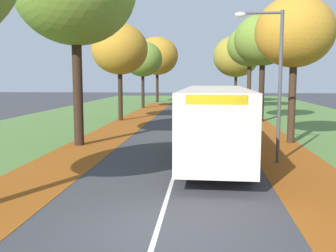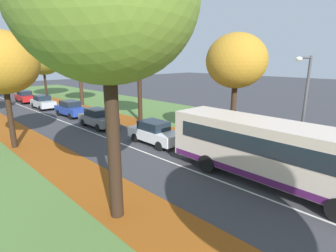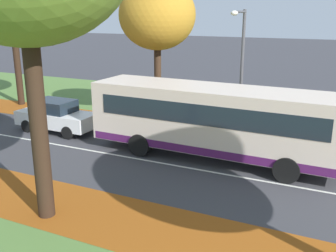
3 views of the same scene
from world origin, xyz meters
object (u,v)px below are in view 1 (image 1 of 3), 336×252
(car_grey_following, at_px, (207,110))
(tree_right_mid, at_px, (263,40))
(tree_left_mid, at_px, (120,49))
(car_white_lead, at_px, (214,119))
(car_red_trailing, at_px, (206,98))
(tree_left_far, at_px, (143,59))
(tree_right_far, at_px, (250,46))
(car_silver_fourth_in_line, at_px, (206,101))
(tree_left_distant, at_px, (157,56))
(tree_right_near, at_px, (295,33))
(streetlamp_right, at_px, (272,69))
(tree_right_distant, at_px, (236,56))
(bus, at_px, (215,119))
(car_blue_third_in_line, at_px, (211,105))

(car_grey_following, bearing_deg, tree_right_mid, -10.69)
(tree_left_mid, height_order, car_grey_following, tree_left_mid)
(tree_right_mid, relative_size, car_white_lead, 1.95)
(car_red_trailing, bearing_deg, tree_left_far, -134.80)
(tree_left_mid, distance_m, tree_left_far, 12.81)
(tree_left_mid, distance_m, tree_right_mid, 11.08)
(tree_right_far, distance_m, car_silver_fourth_in_line, 7.60)
(tree_left_distant, height_order, car_silver_fourth_in_line, tree_left_distant)
(tree_right_near, relative_size, car_grey_following, 1.78)
(car_white_lead, bearing_deg, streetlamp_right, -77.34)
(tree_right_distant, distance_m, bus, 38.02)
(tree_right_distant, height_order, car_silver_fourth_in_line, tree_right_distant)
(tree_left_far, relative_size, tree_left_distant, 0.83)
(tree_right_near, distance_m, tree_right_mid, 10.05)
(car_silver_fourth_in_line, bearing_deg, tree_left_distant, 123.30)
(car_silver_fourth_in_line, bearing_deg, tree_right_distant, 67.09)
(tree_right_mid, height_order, streetlamp_right, tree_right_mid)
(tree_right_mid, bearing_deg, tree_right_near, -89.23)
(car_blue_third_in_line, bearing_deg, tree_right_near, -76.85)
(tree_left_mid, xyz_separation_m, car_red_trailing, (6.88, 19.92, -4.80))
(car_silver_fourth_in_line, bearing_deg, car_blue_third_in_line, -86.18)
(tree_left_mid, bearing_deg, car_red_trailing, 70.94)
(bus, bearing_deg, streetlamp_right, -9.80)
(tree_left_mid, distance_m, tree_right_far, 17.10)
(tree_right_mid, relative_size, tree_right_far, 0.92)
(tree_right_far, distance_m, car_white_lead, 20.11)
(tree_left_mid, bearing_deg, tree_left_distant, 89.59)
(tree_left_mid, bearing_deg, car_silver_fourth_in_line, 62.89)
(tree_right_far, bearing_deg, tree_right_near, -90.78)
(car_silver_fourth_in_line, bearing_deg, car_red_trailing, 89.65)
(car_white_lead, bearing_deg, bus, -91.23)
(tree_right_far, height_order, bus, tree_right_far)
(tree_right_distant, bearing_deg, streetlamp_right, -92.42)
(tree_right_mid, bearing_deg, car_grey_following, 169.31)
(car_silver_fourth_in_line, bearing_deg, tree_left_mid, -117.11)
(tree_right_distant, relative_size, car_silver_fourth_in_line, 2.11)
(tree_right_far, height_order, car_red_trailing, tree_right_far)
(bus, bearing_deg, tree_right_mid, 74.96)
(tree_left_mid, distance_m, tree_right_distant, 25.41)
(tree_left_mid, bearing_deg, tree_right_far, 47.58)
(car_blue_third_in_line, distance_m, car_silver_fourth_in_line, 6.55)
(streetlamp_right, bearing_deg, tree_right_near, 69.15)
(tree_right_far, bearing_deg, car_silver_fourth_in_line, 170.62)
(car_blue_third_in_line, height_order, car_red_trailing, same)
(tree_right_distant, xyz_separation_m, car_blue_third_in_line, (-3.62, -16.12, -5.41))
(tree_right_distant, distance_m, streetlamp_right, 38.06)
(tree_right_distant, relative_size, bus, 0.86)
(tree_right_mid, bearing_deg, tree_right_far, 87.98)
(tree_left_distant, bearing_deg, car_silver_fourth_in_line, -56.70)
(bus, height_order, car_silver_fourth_in_line, bus)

